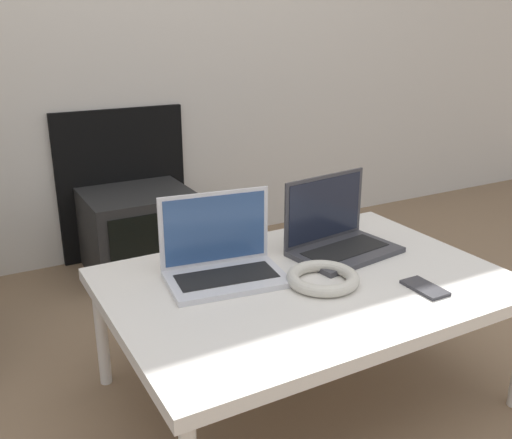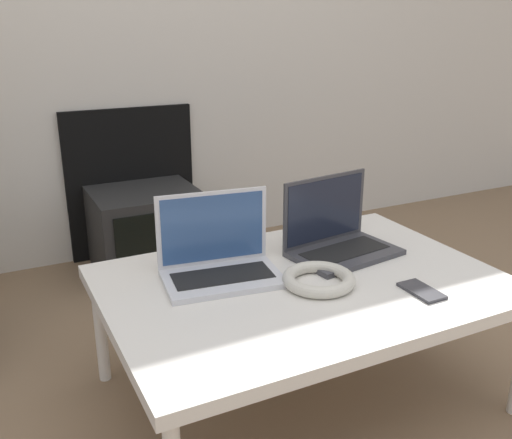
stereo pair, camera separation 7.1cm
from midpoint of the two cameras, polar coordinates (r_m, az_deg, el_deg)
table at (r=1.64m, az=3.87°, el=-6.88°), size 1.10×0.78×0.38m
laptop_left at (r=1.62m, az=-4.68°, el=-3.91°), size 0.35×0.25×0.23m
laptop_right at (r=1.81m, az=7.00°, el=-1.47°), size 0.35×0.25×0.23m
headphones at (r=1.60m, az=5.43°, el=-5.86°), size 0.20×0.20×0.03m
phone at (r=1.62m, az=15.32°, el=-6.62°), size 0.07×0.13×0.01m
tv at (r=2.62m, az=-12.33°, el=-1.17°), size 0.46×0.41×0.37m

